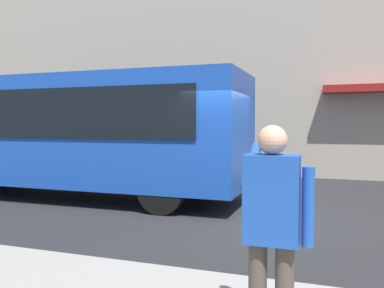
# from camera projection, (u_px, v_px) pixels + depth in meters

# --- Properties ---
(ground_plane) EXTENTS (60.00, 60.00, 0.00)m
(ground_plane) POSITION_uv_depth(u_px,v_px,m) (248.00, 216.00, 8.00)
(ground_plane) COLOR #232326
(building_facade_far) EXTENTS (28.00, 1.55, 12.00)m
(building_facade_far) POSITION_uv_depth(u_px,v_px,m) (287.00, 8.00, 14.12)
(building_facade_far) COLOR #A89E8E
(building_facade_far) RESTS_ON ground_plane
(red_bus) EXTENTS (9.05, 2.54, 3.08)m
(red_bus) POSITION_uv_depth(u_px,v_px,m) (69.00, 131.00, 10.12)
(red_bus) COLOR #1947AD
(red_bus) RESTS_ON ground_plane
(pedestrian_photographer) EXTENTS (0.53, 0.52, 1.70)m
(pedestrian_photographer) POSITION_uv_depth(u_px,v_px,m) (272.00, 220.00, 2.96)
(pedestrian_photographer) COLOR #4C4238
(pedestrian_photographer) RESTS_ON sidewalk_curb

